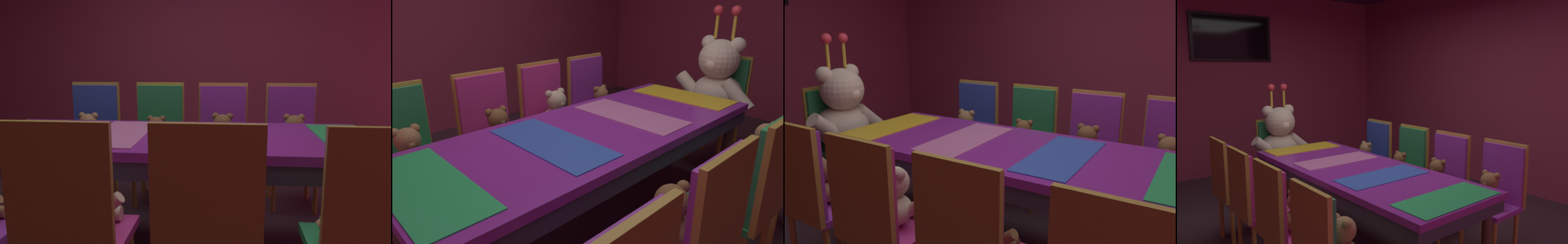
# 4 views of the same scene
# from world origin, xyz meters

# --- Properties ---
(ground_plane) EXTENTS (7.90, 7.90, 0.00)m
(ground_plane) POSITION_xyz_m (0.00, 0.00, 0.00)
(ground_plane) COLOR #3F2D38
(wall_left) EXTENTS (0.12, 6.40, 2.80)m
(wall_left) POSITION_xyz_m (-2.60, 0.00, 1.40)
(wall_left) COLOR #99334C
(wall_left) RESTS_ON ground_plane
(banquet_table) EXTENTS (0.90, 2.37, 0.75)m
(banquet_table) POSITION_xyz_m (0.00, -0.00, 0.65)
(banquet_table) COLOR purple
(banquet_table) RESTS_ON ground_plane
(chair_left_0) EXTENTS (0.42, 0.41, 0.98)m
(chair_left_0) POSITION_xyz_m (-0.88, -0.85, 0.60)
(chair_left_0) COLOR #268C4C
(chair_left_0) RESTS_ON ground_plane
(teddy_left_0) EXTENTS (0.25, 0.33, 0.31)m
(teddy_left_0) POSITION_xyz_m (-0.74, -0.85, 0.59)
(teddy_left_0) COLOR #9E7247
(teddy_left_0) RESTS_ON chair_left_0
(chair_left_1) EXTENTS (0.42, 0.41, 0.98)m
(chair_left_1) POSITION_xyz_m (-0.87, -0.25, 0.60)
(chair_left_1) COLOR #CC338C
(chair_left_1) RESTS_ON ground_plane
(teddy_left_1) EXTENTS (0.24, 0.31, 0.30)m
(teddy_left_1) POSITION_xyz_m (-0.72, -0.25, 0.59)
(teddy_left_1) COLOR brown
(teddy_left_1) RESTS_ON chair_left_1
(chair_left_2) EXTENTS (0.42, 0.41, 0.98)m
(chair_left_2) POSITION_xyz_m (-0.87, 0.30, 0.60)
(chair_left_2) COLOR #CC338C
(chair_left_2) RESTS_ON ground_plane
(teddy_left_2) EXTENTS (0.27, 0.35, 0.33)m
(teddy_left_2) POSITION_xyz_m (-0.72, 0.30, 0.60)
(teddy_left_2) COLOR beige
(teddy_left_2) RESTS_ON chair_left_2
(chair_left_3) EXTENTS (0.42, 0.41, 0.98)m
(chair_left_3) POSITION_xyz_m (-0.87, 0.82, 0.60)
(chair_left_3) COLOR purple
(chair_left_3) RESTS_ON ground_plane
(teddy_left_3) EXTENTS (0.22, 0.29, 0.27)m
(teddy_left_3) POSITION_xyz_m (-0.72, 0.82, 0.57)
(teddy_left_3) COLOR olive
(teddy_left_3) RESTS_ON chair_left_3
(chair_right_1) EXTENTS (0.42, 0.41, 0.98)m
(chair_right_1) POSITION_xyz_m (0.87, -0.27, 0.60)
(chair_right_1) COLOR purple
(chair_right_1) RESTS_ON ground_plane
(teddy_right_1) EXTENTS (0.25, 0.32, 0.30)m
(teddy_right_1) POSITION_xyz_m (0.73, -0.27, 0.59)
(teddy_right_1) COLOR brown
(teddy_right_1) RESTS_ON chair_right_1
(chair_right_2) EXTENTS (0.42, 0.41, 0.98)m
(chair_right_2) POSITION_xyz_m (0.89, 0.27, 0.60)
(chair_right_2) COLOR #268C4C
(chair_right_2) RESTS_ON ground_plane
(teddy_right_2) EXTENTS (0.22, 0.29, 0.27)m
(teddy_right_2) POSITION_xyz_m (0.74, 0.27, 0.57)
(teddy_right_2) COLOR brown
(teddy_right_2) RESTS_ON chair_right_2
(teddy_right_3) EXTENTS (0.24, 0.31, 0.29)m
(teddy_right_3) POSITION_xyz_m (0.72, 0.83, 0.58)
(teddy_right_3) COLOR #9E7247
(teddy_right_3) RESTS_ON chair_right_3
(throne_chair) EXTENTS (0.41, 0.42, 0.98)m
(throne_chair) POSITION_xyz_m (0.00, 1.73, 0.60)
(throne_chair) COLOR #268C4C
(throne_chair) RESTS_ON ground_plane
(king_teddy_bear) EXTENTS (0.75, 0.58, 0.97)m
(king_teddy_bear) POSITION_xyz_m (0.00, 1.55, 0.77)
(king_teddy_bear) COLOR beige
(king_teddy_bear) RESTS_ON throne_chair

